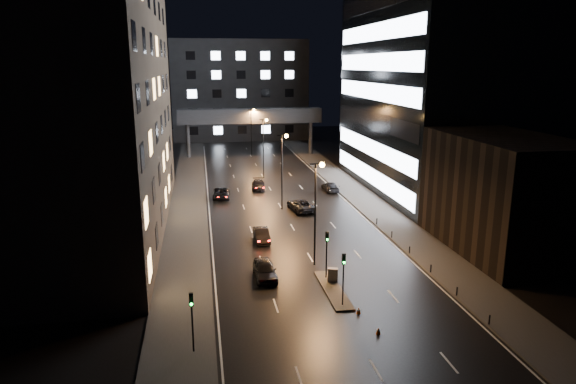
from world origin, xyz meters
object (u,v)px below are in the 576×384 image
object	(u,v)px
car_away_a	(265,270)
car_away_b	(262,235)
car_away_d	(258,185)
car_toward_b	(330,187)
car_away_c	(221,194)
car_toward_a	(301,205)
utility_cabinet	(333,275)

from	to	relation	value
car_away_a	car_away_b	size ratio (longest dim) A/B	1.10
car_away_d	car_toward_b	bearing A→B (deg)	-10.24
car_away_a	car_away_c	world-z (taller)	car_away_a
car_away_a	car_away_b	world-z (taller)	car_away_a
car_away_b	car_away_c	bearing A→B (deg)	99.66
car_away_c	car_toward_a	bearing A→B (deg)	-35.26
car_away_b	utility_cabinet	distance (m)	13.05
car_away_d	utility_cabinet	bearing A→B (deg)	-80.41
car_away_d	car_toward_a	distance (m)	13.67
car_away_b	car_toward_b	world-z (taller)	car_away_b
car_away_a	utility_cabinet	size ratio (longest dim) A/B	4.00
car_toward_a	car_away_c	bearing A→B (deg)	-47.54
car_away_b	car_toward_b	size ratio (longest dim) A/B	0.93
car_away_a	utility_cabinet	world-z (taller)	car_away_a
car_away_a	car_toward_b	xyz separation A→B (m)	(14.12, 31.22, -0.13)
car_away_d	car_away_a	bearing A→B (deg)	-89.96
car_away_c	car_toward_b	bearing A→B (deg)	9.75
car_away_a	car_away_c	size ratio (longest dim) A/B	0.94
car_away_a	car_toward_b	distance (m)	34.27
car_toward_a	car_away_a	bearing A→B (deg)	62.57
car_away_c	utility_cabinet	distance (m)	32.69
car_away_a	car_toward_a	distance (m)	22.56
car_away_b	car_away_d	xyz separation A→B (m)	(2.39, 24.15, -0.02)
car_away_a	car_away_b	xyz separation A→B (m)	(0.93, 10.13, -0.10)
car_toward_b	utility_cabinet	bearing A→B (deg)	74.95
car_toward_b	utility_cabinet	size ratio (longest dim) A/B	3.93
car_away_b	car_away_d	size ratio (longest dim) A/B	0.90
car_away_c	car_toward_a	xyz separation A→B (m)	(10.12, -8.37, 0.07)
car_away_a	utility_cabinet	bearing A→B (deg)	-19.02
car_away_c	utility_cabinet	bearing A→B (deg)	-70.67
car_away_a	car_toward_b	world-z (taller)	car_away_a
car_away_d	utility_cabinet	size ratio (longest dim) A/B	4.03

